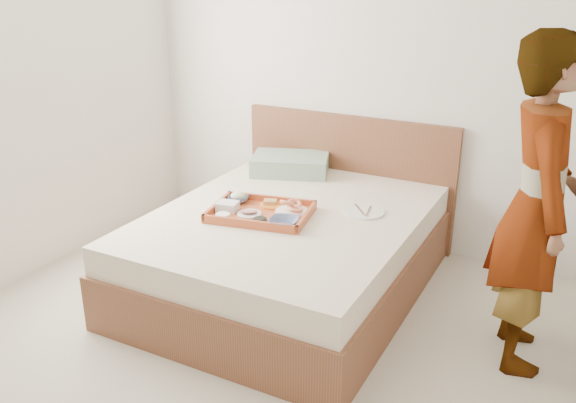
% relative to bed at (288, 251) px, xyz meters
% --- Properties ---
extents(ground, '(3.50, 4.00, 0.01)m').
position_rel_bed_xyz_m(ground, '(0.09, -1.00, -0.27)').
color(ground, '#BBB29E').
rests_on(ground, ground).
extents(wall_back, '(3.50, 0.01, 2.60)m').
position_rel_bed_xyz_m(wall_back, '(0.09, 1.00, 1.04)').
color(wall_back, silver).
rests_on(wall_back, ground).
extents(bed, '(1.65, 2.00, 0.53)m').
position_rel_bed_xyz_m(bed, '(0.00, 0.00, 0.00)').
color(bed, brown).
rests_on(bed, ground).
extents(headboard, '(1.65, 0.06, 0.95)m').
position_rel_bed_xyz_m(headboard, '(0.00, 0.97, 0.21)').
color(headboard, brown).
rests_on(headboard, ground).
extents(pillow, '(0.65, 0.54, 0.13)m').
position_rel_bed_xyz_m(pillow, '(-0.36, 0.72, 0.33)').
color(pillow, gray).
rests_on(pillow, bed).
extents(tray, '(0.68, 0.55, 0.06)m').
position_rel_bed_xyz_m(tray, '(-0.13, -0.12, 0.29)').
color(tray, '#B04B27').
rests_on(tray, bed).
extents(prawn_plate, '(0.24, 0.24, 0.01)m').
position_rel_bed_xyz_m(prawn_plate, '(0.04, -0.02, 0.29)').
color(prawn_plate, white).
rests_on(prawn_plate, tray).
extents(navy_bowl_big, '(0.20, 0.20, 0.04)m').
position_rel_bed_xyz_m(navy_bowl_big, '(0.09, -0.22, 0.30)').
color(navy_bowl_big, navy).
rests_on(navy_bowl_big, tray).
extents(sauce_dish, '(0.10, 0.10, 0.03)m').
position_rel_bed_xyz_m(sauce_dish, '(-0.05, -0.27, 0.30)').
color(sauce_dish, black).
rests_on(sauce_dish, tray).
extents(meat_plate, '(0.18, 0.18, 0.01)m').
position_rel_bed_xyz_m(meat_plate, '(-0.18, -0.17, 0.29)').
color(meat_plate, white).
rests_on(meat_plate, tray).
extents(bread_plate, '(0.17, 0.17, 0.01)m').
position_rel_bed_xyz_m(bread_plate, '(-0.13, 0.02, 0.29)').
color(bread_plate, orange).
rests_on(bread_plate, tray).
extents(salad_bowl, '(0.16, 0.16, 0.04)m').
position_rel_bed_xyz_m(salad_bowl, '(-0.36, -0.02, 0.30)').
color(salad_bowl, navy).
rests_on(salad_bowl, tray).
extents(plastic_tub, '(0.14, 0.13, 0.06)m').
position_rel_bed_xyz_m(plastic_tub, '(-0.34, -0.18, 0.31)').
color(plastic_tub, silver).
rests_on(plastic_tub, tray).
extents(cheese_round, '(0.10, 0.10, 0.03)m').
position_rel_bed_xyz_m(cheese_round, '(-0.29, -0.30, 0.30)').
color(cheese_round, white).
rests_on(cheese_round, tray).
extents(dinner_plate, '(0.34, 0.34, 0.01)m').
position_rel_bed_xyz_m(dinner_plate, '(0.42, 0.23, 0.27)').
color(dinner_plate, white).
rests_on(dinner_plate, bed).
extents(person, '(0.57, 0.72, 1.72)m').
position_rel_bed_xyz_m(person, '(1.43, -0.07, 0.60)').
color(person, silver).
rests_on(person, ground).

